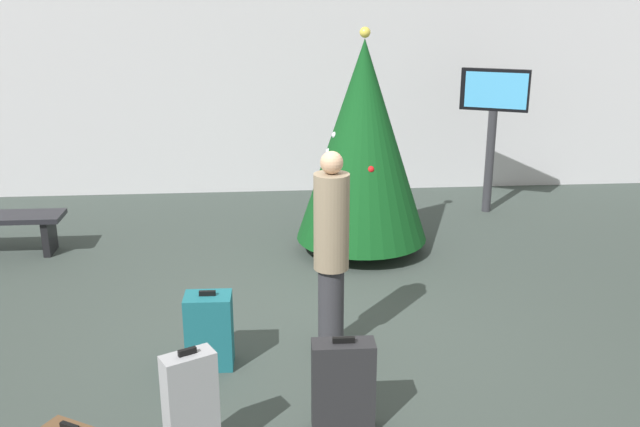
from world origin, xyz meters
TOP-DOWN VIEW (x-y plane):
  - ground_plane at (0.00, 0.00)m, footprint 16.00×16.00m
  - back_wall at (0.00, 4.82)m, footprint 16.00×0.20m
  - holiday_tree at (0.79, 2.07)m, footprint 1.53×1.53m
  - flight_info_kiosk at (2.74, 3.46)m, footprint 0.85×0.45m
  - waiting_bench at (-3.41, 2.29)m, footprint 1.42×0.44m
  - traveller_0 at (0.20, -0.31)m, footprint 0.42×0.42m
  - suitcase_0 at (-0.85, -1.74)m, footprint 0.37×0.30m
  - suitcase_2 at (0.17, -1.46)m, footprint 0.44×0.20m
  - suitcase_3 at (-0.82, -0.50)m, footprint 0.39×0.28m

SIDE VIEW (x-z plane):
  - ground_plane at x=0.00m, z-range 0.00..0.00m
  - suitcase_3 at x=-0.82m, z-range -0.02..0.65m
  - suitcase_2 at x=0.17m, z-range -0.02..0.70m
  - waiting_bench at x=-3.41m, z-range 0.12..0.60m
  - suitcase_0 at x=-0.85m, z-range -0.02..0.81m
  - traveller_0 at x=0.20m, z-range 0.06..1.81m
  - holiday_tree at x=0.79m, z-range 0.02..2.61m
  - flight_info_kiosk at x=2.74m, z-range 0.40..2.37m
  - back_wall at x=0.00m, z-range 0.00..3.18m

